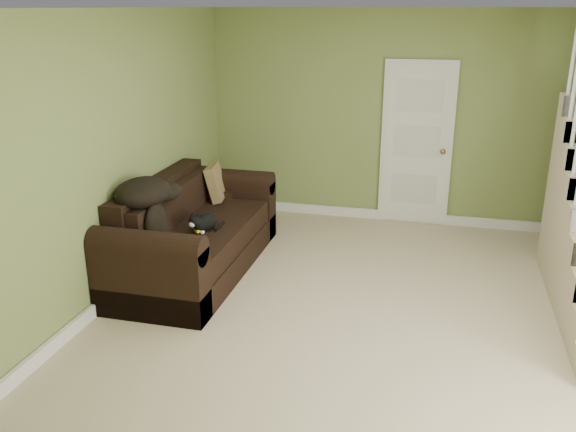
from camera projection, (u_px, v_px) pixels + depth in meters
The scene contains 14 objects.
floor at pixel (380, 321), 5.33m from camera, with size 5.00×5.50×0.01m, color #C7AE8F.
ceiling at pixel (397, 8), 4.48m from camera, with size 5.00×5.50×0.01m, color white.
wall_back at pixel (410, 120), 7.42m from camera, with size 5.00×0.04×2.60m, color olive.
wall_front at pixel (319, 360), 2.39m from camera, with size 5.00×0.04×2.60m, color olive.
wall_left at pixel (109, 160), 5.49m from camera, with size 0.04×5.50×2.60m, color olive.
baseboard_back at pixel (403, 216), 7.80m from camera, with size 5.00×0.04×0.12m, color white.
baseboard_left at pixel (124, 285), 5.89m from camera, with size 0.04×5.50×0.12m, color white.
door at pixel (417, 144), 7.46m from camera, with size 0.86×0.12×2.02m.
sofa at pixel (192, 237), 6.28m from camera, with size 1.03×2.39×0.95m.
side_table at pixel (214, 210), 7.27m from camera, with size 0.60×0.60×0.82m.
cat at pixel (204, 222), 5.98m from camera, with size 0.25×0.48×0.23m.
banana at pixel (198, 229), 5.97m from camera, with size 0.06×0.21×0.06m, color yellow.
throw_pillow at pixel (216, 182), 6.91m from camera, with size 0.10×0.40×0.40m, color #4E341F.
throw_blanket at pixel (143, 192), 5.64m from camera, with size 0.48×0.64×0.26m, color black.
Camera 1 is at (0.40, -4.79, 2.62)m, focal length 38.00 mm.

